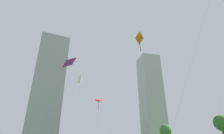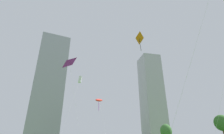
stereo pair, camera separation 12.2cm
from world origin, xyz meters
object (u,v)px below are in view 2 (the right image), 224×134
at_px(kite_flying_1, 80,79).
at_px(distant_highrise_1, 152,97).
at_px(kite_flying_3, 99,100).
at_px(park_tree_1, 222,123).
at_px(distant_highrise_0, 49,85).
at_px(kite_flying_2, 140,39).
at_px(kite_flying_0, 69,63).
at_px(park_tree_0, 166,131).

xyz_separation_m(kite_flying_1, distant_highrise_1, (54.85, 95.62, 21.60)).
height_order(kite_flying_3, park_tree_1, kite_flying_3).
xyz_separation_m(kite_flying_3, distant_highrise_0, (-35.65, 96.98, 33.53)).
xyz_separation_m(kite_flying_1, kite_flying_3, (5.03, 9.97, -2.20)).
distance_m(kite_flying_2, park_tree_1, 25.87).
distance_m(kite_flying_0, distant_highrise_1, 116.18).
bearing_deg(distant_highrise_0, kite_flying_2, -83.30).
height_order(park_tree_1, distant_highrise_1, distant_highrise_1).
height_order(kite_flying_1, park_tree_0, kite_flying_1).
bearing_deg(kite_flying_1, distant_highrise_1, 60.16).
bearing_deg(park_tree_0, kite_flying_2, -137.45).
relative_size(kite_flying_3, park_tree_1, 1.82).
height_order(kite_flying_0, distant_highrise_0, distant_highrise_0).
relative_size(kite_flying_1, kite_flying_3, 1.18).
bearing_deg(kite_flying_0, kite_flying_2, 10.57).
bearing_deg(distant_highrise_1, park_tree_0, -114.60).
height_order(park_tree_0, distant_highrise_1, distant_highrise_1).
xyz_separation_m(park_tree_1, distant_highrise_0, (-60.62, 109.39, 40.33)).
height_order(kite_flying_2, distant_highrise_1, distant_highrise_1).
height_order(kite_flying_0, kite_flying_1, kite_flying_0).
xyz_separation_m(kite_flying_2, park_tree_1, (15.84, -1.80, -20.37)).
height_order(kite_flying_0, kite_flying_2, kite_flying_2).
height_order(park_tree_0, distant_highrise_0, distant_highrise_0).
bearing_deg(kite_flying_2, kite_flying_1, 177.39).
relative_size(kite_flying_0, kite_flying_3, 1.35).
distance_m(kite_flying_0, distant_highrise_0, 117.91).
bearing_deg(park_tree_1, kite_flying_2, 173.53).
height_order(kite_flying_0, park_tree_0, kite_flying_0).
distance_m(kite_flying_2, park_tree_0, 23.62).
relative_size(kite_flying_2, park_tree_0, 4.62).
relative_size(kite_flying_2, kite_flying_3, 2.11).
bearing_deg(kite_flying_2, kite_flying_0, -169.43).
bearing_deg(kite_flying_1, distant_highrise_0, 105.97).
bearing_deg(kite_flying_2, park_tree_1, -6.47).
xyz_separation_m(park_tree_1, distant_highrise_1, (24.85, 98.07, 30.60)).
distance_m(kite_flying_1, kite_flying_2, 18.17).
relative_size(park_tree_0, distant_highrise_1, 0.08).
relative_size(kite_flying_2, distant_highrise_1, 0.37).
bearing_deg(park_tree_0, park_tree_1, -44.40).
height_order(kite_flying_0, park_tree_1, kite_flying_0).
height_order(kite_flying_1, kite_flying_3, kite_flying_1).
bearing_deg(kite_flying_1, park_tree_1, -4.65).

